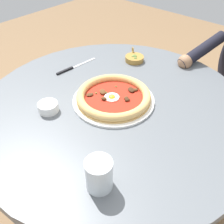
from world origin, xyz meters
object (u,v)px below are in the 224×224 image
Objects in this scene: water_glass at (99,176)px; ramekin_capers at (48,107)px; pizza_on_plate at (114,97)px; olive_pan at (134,58)px; dining_table at (115,127)px; steak_knife at (71,68)px.

ramekin_capers is (-0.37, 0.11, -0.02)m from water_glass.
olive_pan is at bearing 113.59° from pizza_on_plate.
water_glass reaches higher than dining_table.
olive_pan is (0.18, 0.26, 0.01)m from steak_knife.
dining_table is 0.39m from olive_pan.
ramekin_capers is at bearing -56.92° from steak_knife.
pizza_on_plate is 0.39m from water_glass.
olive_pan reaches higher than pizza_on_plate.
ramekin_capers is at bearing 163.25° from water_glass.
pizza_on_plate is at bearing -9.97° from steak_knife.
olive_pan is at bearing 119.72° from water_glass.
steak_knife reaches higher than dining_table.
dining_table is 10.75× the size of olive_pan.
ramekin_capers is (0.17, -0.26, 0.02)m from steak_knife.
water_glass is at bearing -16.75° from ramekin_capers.
water_glass is at bearing -60.28° from olive_pan.
ramekin_capers reaches higher than dining_table.
steak_knife is 2.28× the size of olive_pan.
pizza_on_plate is (-0.01, 0.01, 0.15)m from dining_table.
dining_table is 3.32× the size of pizza_on_plate.
olive_pan is at bearing 55.72° from steak_knife.
olive_pan is (-0.14, 0.32, -0.01)m from pizza_on_plate.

